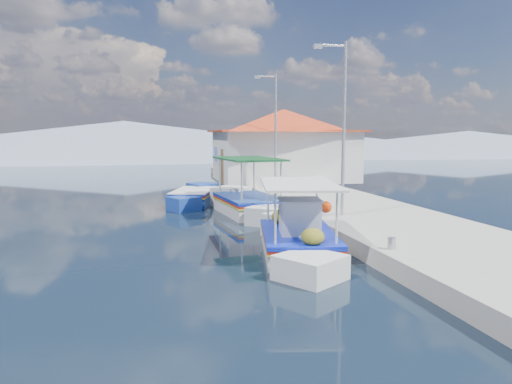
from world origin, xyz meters
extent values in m
plane|color=black|center=(0.00, 0.00, 0.00)|extent=(160.00, 160.00, 0.00)
cube|color=#9A9790|center=(5.90, 6.00, 0.25)|extent=(5.00, 44.00, 0.50)
cylinder|color=#A5A8AD|center=(3.80, -3.00, 0.65)|extent=(0.20, 0.20, 0.30)
cylinder|color=#A5A8AD|center=(3.80, 2.00, 0.65)|extent=(0.20, 0.20, 0.30)
cylinder|color=#A5A8AD|center=(3.80, 8.00, 0.65)|extent=(0.20, 0.20, 0.30)
cylinder|color=#A5A8AD|center=(3.80, 14.00, 0.65)|extent=(0.20, 0.20, 0.30)
cube|color=silver|center=(1.99, -1.04, 0.19)|extent=(2.60, 4.06, 0.82)
cube|color=silver|center=(1.50, 1.40, 0.29)|extent=(1.90, 1.90, 0.91)
cube|color=silver|center=(2.46, -3.41, 0.19)|extent=(1.85, 1.85, 0.78)
cube|color=#0D22B2|center=(1.99, -1.04, 0.57)|extent=(2.68, 4.18, 0.05)
cube|color=#A61D0E|center=(1.99, -1.04, 0.50)|extent=(2.68, 4.18, 0.04)
cube|color=yellow|center=(1.99, -1.04, 0.44)|extent=(2.68, 4.18, 0.03)
cube|color=#0D22B2|center=(1.99, -1.04, 0.63)|extent=(2.69, 4.15, 0.04)
cube|color=brown|center=(1.99, -1.04, 0.61)|extent=(2.44, 3.96, 0.04)
cube|color=silver|center=(2.04, -1.30, 1.08)|extent=(1.25, 1.31, 0.95)
cube|color=silver|center=(2.04, -1.30, 1.58)|extent=(1.36, 1.41, 0.05)
cylinder|color=beige|center=(0.93, 0.36, 1.30)|extent=(0.06, 0.06, 1.39)
cylinder|color=beige|center=(2.43, 0.65, 1.30)|extent=(0.06, 0.06, 1.39)
cylinder|color=beige|center=(1.55, -2.74, 1.30)|extent=(0.06, 0.06, 1.39)
cylinder|color=beige|center=(3.04, -2.44, 1.30)|extent=(0.06, 0.06, 1.39)
cube|color=silver|center=(1.99, -1.04, 1.99)|extent=(2.70, 4.08, 0.06)
ellipsoid|color=#4E4E14|center=(1.41, 0.08, 0.85)|extent=(0.66, 0.72, 0.49)
ellipsoid|color=#4E4E14|center=(1.92, 0.62, 0.81)|extent=(0.55, 0.61, 0.42)
ellipsoid|color=#4E4E14|center=(2.46, -2.54, 0.83)|extent=(0.59, 0.65, 0.44)
sphere|color=#DF3C07|center=(2.73, -0.37, 1.26)|extent=(0.35, 0.35, 0.35)
cube|color=silver|center=(2.04, 5.90, 0.22)|extent=(2.46, 4.00, 0.97)
cube|color=silver|center=(2.33, 8.43, 0.35)|extent=(2.06, 2.06, 1.07)
cube|color=silver|center=(1.76, 3.45, 0.22)|extent=(2.00, 2.00, 0.92)
cube|color=#0D22B2|center=(2.04, 5.90, 0.67)|extent=(2.53, 4.12, 0.06)
cube|color=#A61D0E|center=(2.04, 5.90, 0.59)|extent=(2.53, 4.12, 0.05)
cube|color=yellow|center=(2.04, 5.90, 0.52)|extent=(2.53, 4.12, 0.04)
cube|color=navy|center=(2.04, 5.90, 0.74)|extent=(2.55, 4.08, 0.05)
cube|color=brown|center=(2.04, 5.90, 0.71)|extent=(2.29, 3.90, 0.05)
cylinder|color=beige|center=(1.41, 7.58, 1.53)|extent=(0.07, 0.07, 1.63)
cylinder|color=beige|center=(3.03, 7.39, 1.53)|extent=(0.07, 0.07, 1.63)
cylinder|color=beige|center=(1.05, 4.41, 1.53)|extent=(0.07, 0.07, 1.63)
cylinder|color=beige|center=(2.67, 4.23, 1.53)|extent=(0.07, 0.07, 1.63)
cube|color=#0D421C|center=(2.04, 5.90, 2.34)|extent=(2.56, 4.01, 0.07)
cube|color=navy|center=(0.06, 9.36, 0.20)|extent=(2.56, 3.52, 0.88)
cube|color=navy|center=(-0.58, 11.38, 0.32)|extent=(1.62, 1.62, 0.97)
cube|color=navy|center=(0.69, 7.41, 0.20)|extent=(1.58, 1.58, 0.84)
cube|color=#0D22B2|center=(0.06, 9.36, 0.61)|extent=(2.63, 3.63, 0.06)
cube|color=#A61D0E|center=(0.06, 9.36, 0.54)|extent=(2.63, 3.63, 0.05)
cube|color=yellow|center=(0.06, 9.36, 0.47)|extent=(2.63, 3.63, 0.04)
cube|color=silver|center=(0.06, 9.36, 0.68)|extent=(2.64, 3.61, 0.05)
cube|color=brown|center=(0.06, 9.36, 0.65)|extent=(2.41, 3.42, 0.05)
cube|color=silver|center=(6.20, 15.00, 2.00)|extent=(8.00, 6.00, 3.00)
cube|color=red|center=(6.20, 15.00, 3.55)|extent=(8.64, 6.48, 0.10)
pyramid|color=red|center=(6.20, 15.00, 4.20)|extent=(10.49, 10.49, 1.40)
cube|color=brown|center=(2.22, 14.00, 1.50)|extent=(0.06, 1.00, 2.00)
cube|color=#0D22B2|center=(2.22, 16.50, 2.10)|extent=(0.06, 1.20, 0.90)
cylinder|color=#A5A8AD|center=(4.60, 2.00, 3.50)|extent=(0.12, 0.12, 6.00)
cylinder|color=#A5A8AD|center=(4.10, 2.00, 6.35)|extent=(1.00, 0.08, 0.08)
cube|color=#A5A8AD|center=(3.60, 2.00, 6.30)|extent=(0.30, 0.14, 0.14)
cylinder|color=#A5A8AD|center=(4.60, 11.00, 3.50)|extent=(0.12, 0.12, 6.00)
cylinder|color=#A5A8AD|center=(4.10, 11.00, 6.35)|extent=(1.00, 0.08, 0.08)
cube|color=#A5A8AD|center=(3.60, 11.00, 6.30)|extent=(0.30, 0.14, 0.14)
cone|color=gray|center=(-5.00, 56.00, 2.45)|extent=(96.00, 96.00, 5.50)
cone|color=gray|center=(25.00, 56.00, 1.60)|extent=(76.80, 76.80, 3.80)
cone|color=gray|center=(50.00, 56.00, 1.80)|extent=(89.60, 89.60, 4.20)
camera|label=1|loc=(-2.14, -13.67, 3.37)|focal=33.62mm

